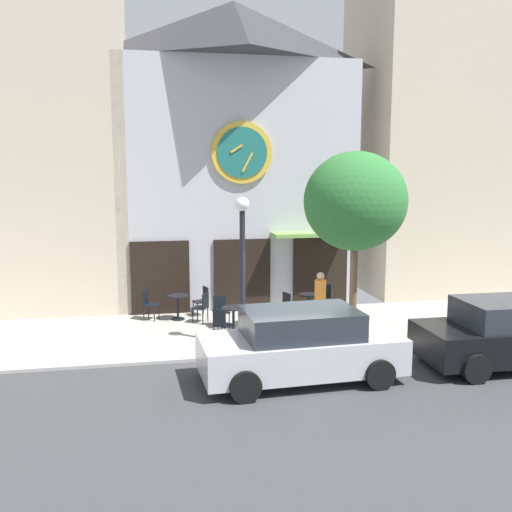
{
  "coord_description": "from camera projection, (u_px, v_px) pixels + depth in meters",
  "views": [
    {
      "loc": [
        -3.74,
        -12.97,
        4.5
      ],
      "look_at": [
        -0.81,
        2.39,
        2.11
      ],
      "focal_mm": 39.96,
      "sensor_mm": 36.0,
      "label": 1
    }
  ],
  "objects": [
    {
      "name": "cafe_table_near_curb",
      "position": [
        233.0,
        316.0,
        15.66
      ],
      "size": [
        0.66,
        0.66,
        0.75
      ],
      "color": "black",
      "rests_on": "ground_plane"
    },
    {
      "name": "cafe_chair_facing_street",
      "position": [
        289.0,
        305.0,
        16.85
      ],
      "size": [
        0.51,
        0.51,
        0.9
      ],
      "color": "black",
      "rests_on": "ground_plane"
    },
    {
      "name": "cafe_table_near_door",
      "position": [
        178.0,
        303.0,
        17.15
      ],
      "size": [
        0.64,
        0.64,
        0.75
      ],
      "color": "black",
      "rests_on": "ground_plane"
    },
    {
      "name": "street_lamp",
      "position": [
        242.0,
        271.0,
        14.49
      ],
      "size": [
        0.36,
        0.36,
        3.82
      ],
      "color": "black",
      "rests_on": "ground_plane"
    },
    {
      "name": "parked_car_silver",
      "position": [
        301.0,
        346.0,
        12.2
      ],
      "size": [
        4.38,
        2.19,
        1.55
      ],
      "color": "#B7BABF",
      "rests_on": "ground_plane"
    },
    {
      "name": "street_tree",
      "position": [
        356.0,
        202.0,
        14.76
      ],
      "size": [
        2.72,
        2.44,
        4.97
      ],
      "color": "brown",
      "rests_on": "ground_plane"
    },
    {
      "name": "parked_car_black",
      "position": [
        512.0,
        333.0,
        13.11
      ],
      "size": [
        4.32,
        2.05,
        1.55
      ],
      "color": "black",
      "rests_on": "ground_plane"
    },
    {
      "name": "ground_plane",
      "position": [
        319.0,
        371.0,
        12.92
      ],
      "size": [
        26.61,
        11.75,
        0.13
      ],
      "color": "#9E998E"
    },
    {
      "name": "neighbor_building_left",
      "position": [
        14.0,
        85.0,
        17.79
      ],
      "size": [
        6.78,
        3.46,
        14.22
      ],
      "color": "beige",
      "rests_on": "ground_plane"
    },
    {
      "name": "cafe_chair_near_tree",
      "position": [
        203.0,
        305.0,
        16.8
      ],
      "size": [
        0.55,
        0.55,
        0.9
      ],
      "color": "black",
      "rests_on": "ground_plane"
    },
    {
      "name": "clock_building",
      "position": [
        235.0,
        151.0,
        19.12
      ],
      "size": [
        7.79,
        4.38,
        9.9
      ],
      "color": "#B2B2BC",
      "rests_on": "ground_plane"
    },
    {
      "name": "cafe_table_rightmost",
      "position": [
        309.0,
        302.0,
        17.35
      ],
      "size": [
        0.63,
        0.63,
        0.74
      ],
      "color": "black",
      "rests_on": "ground_plane"
    },
    {
      "name": "cafe_chair_right_end",
      "position": [
        149.0,
        302.0,
        17.15
      ],
      "size": [
        0.53,
        0.53,
        0.9
      ],
      "color": "black",
      "rests_on": "ground_plane"
    },
    {
      "name": "neighbor_building_right",
      "position": [
        436.0,
        136.0,
        21.38
      ],
      "size": [
        5.83,
        4.82,
        11.47
      ],
      "color": "beige",
      "rests_on": "ground_plane"
    },
    {
      "name": "cafe_chair_outer",
      "position": [
        203.0,
        299.0,
        17.64
      ],
      "size": [
        0.5,
        0.5,
        0.9
      ],
      "color": "black",
      "rests_on": "ground_plane"
    },
    {
      "name": "cafe_chair_by_entrance",
      "position": [
        221.0,
        323.0,
        14.88
      ],
      "size": [
        0.56,
        0.56,
        0.9
      ],
      "color": "black",
      "rests_on": "ground_plane"
    },
    {
      "name": "pedestrian_orange",
      "position": [
        320.0,
        301.0,
        15.93
      ],
      "size": [
        0.39,
        0.39,
        1.67
      ],
      "color": "#2D2D38",
      "rests_on": "ground_plane"
    },
    {
      "name": "cafe_chair_mid_row",
      "position": [
        221.0,
        309.0,
        16.39
      ],
      "size": [
        0.47,
        0.47,
        0.9
      ],
      "color": "black",
      "rests_on": "ground_plane"
    },
    {
      "name": "cafe_chair_corner",
      "position": [
        325.0,
        296.0,
        18.0
      ],
      "size": [
        0.56,
        0.56,
        0.9
      ],
      "color": "black",
      "rests_on": "ground_plane"
    }
  ]
}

